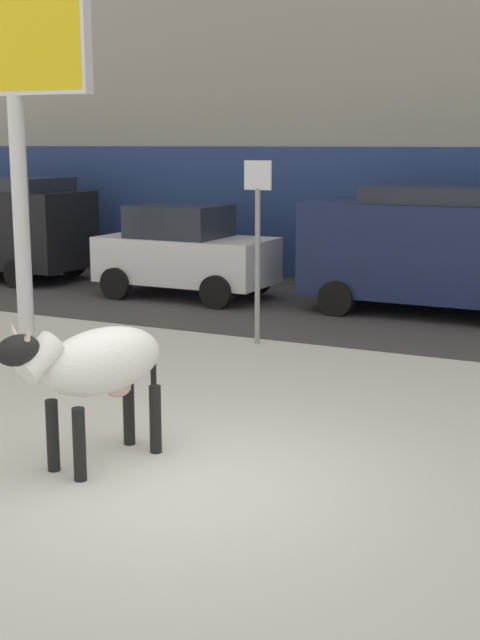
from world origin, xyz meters
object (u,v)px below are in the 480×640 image
object	(u,v)px
car_navy_van	(435,247)
street_sign	(258,237)
billboard	(12,54)
car_white_hatchback	(185,252)
cow_holstein	(98,364)
pedestrian_by_cars	(130,233)

from	to	relation	value
car_navy_van	street_sign	size ratio (longest dim) A/B	1.63
billboard	car_navy_van	xyz separation A→B (m)	(4.82, 5.51, -3.07)
car_white_hatchback	street_sign	world-z (taller)	street_sign
cow_holstein	car_navy_van	world-z (taller)	car_navy_van
cow_holstein	street_sign	world-z (taller)	street_sign
billboard	car_navy_van	bearing A→B (deg)	48.79
car_navy_van	car_white_hatchback	bearing A→B (deg)	-175.19
cow_holstein	car_white_hatchback	bearing A→B (deg)	114.71
street_sign	car_navy_van	bearing A→B (deg)	62.49
car_white_hatchback	street_sign	bearing A→B (deg)	-45.57
cow_holstein	pedestrian_by_cars	bearing A→B (deg)	121.99
cow_holstein	billboard	distance (m)	6.12
car_white_hatchback	pedestrian_by_cars	xyz separation A→B (m)	(-3.26, 2.97, -0.05)
car_white_hatchback	street_sign	size ratio (longest dim) A/B	1.24
pedestrian_by_cars	billboard	bearing A→B (deg)	-67.11
pedestrian_by_cars	street_sign	size ratio (longest dim) A/B	0.61
cow_holstein	street_sign	distance (m)	5.51
car_navy_van	pedestrian_by_cars	bearing A→B (deg)	162.79
billboard	pedestrian_by_cars	size ratio (longest dim) A/B	3.21
billboard	car_white_hatchback	bearing A→B (deg)	91.60
car_navy_van	street_sign	world-z (taller)	street_sign
car_navy_van	pedestrian_by_cars	size ratio (longest dim) A/B	2.66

